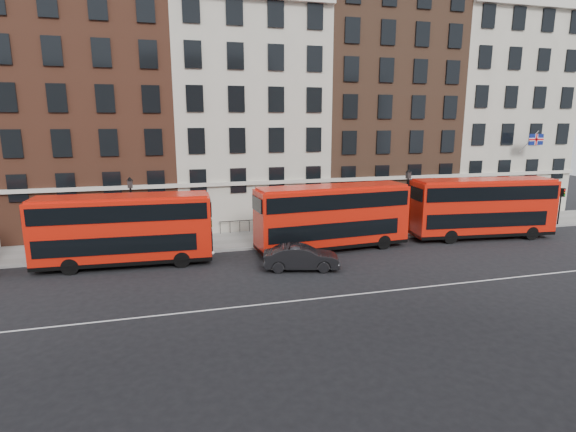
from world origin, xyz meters
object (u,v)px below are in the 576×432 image
object	(u,v)px
bus_c	(332,216)
car_front	(301,257)
bus_b	(123,229)
traffic_light	(562,199)
bus_d	(482,207)

from	to	relation	value
bus_c	car_front	size ratio (longest dim) A/B	2.38
bus_c	car_front	xyz separation A→B (m)	(-3.41, -3.70, -1.73)
bus_b	bus_c	bearing A→B (deg)	2.97
bus_c	traffic_light	bearing A→B (deg)	-0.14
bus_b	bus_c	xyz separation A→B (m)	(14.12, -0.00, 0.05)
traffic_light	bus_c	bearing A→B (deg)	-175.78
bus_c	car_front	distance (m)	5.32
bus_b	traffic_light	size ratio (longest dim) A/B	3.37
bus_b	traffic_light	xyz separation A→B (m)	(36.19, 1.62, -0.01)
bus_c	traffic_light	world-z (taller)	bus_c
bus_c	bus_d	distance (m)	12.60
bus_b	car_front	bearing A→B (deg)	-16.08
bus_d	bus_c	bearing A→B (deg)	-174.02
car_front	bus_d	bearing A→B (deg)	-63.08
bus_b	bus_c	distance (m)	14.12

